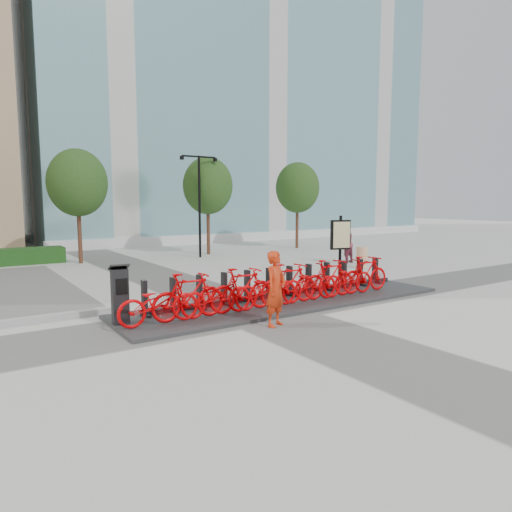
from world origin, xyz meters
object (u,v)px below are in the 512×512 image
pedestrian (345,243)px  map_sign (340,238)px  bike_0 (159,302)px  construction_barrel (362,257)px  worker_red (276,289)px  kiosk (120,295)px

pedestrian → map_sign: map_sign is taller
bike_0 → pedestrian: (11.12, 5.51, 0.33)m
construction_barrel → map_sign: bearing=-150.1°
bike_0 → map_sign: map_sign is taller
worker_red → kiosk: bearing=125.7°
kiosk → map_sign: 8.59m
bike_0 → worker_red: 2.58m
kiosk → map_sign: (8.37, 1.78, 0.78)m
construction_barrel → bike_0: bearing=-159.5°
worker_red → construction_barrel: size_ratio=1.89×
bike_0 → construction_barrel: size_ratio=2.09×
bike_0 → construction_barrel: (10.53, 3.94, -0.12)m
bike_0 → worker_red: (2.21, -1.31, 0.27)m
worker_red → pedestrian: (8.91, 6.82, 0.06)m
worker_red → pedestrian: pedestrian is taller
pedestrian → map_sign: 4.74m
worker_red → pedestrian: bearing=15.4°
bike_0 → kiosk: size_ratio=1.39×
bike_0 → pedestrian: bearing=-63.6°
kiosk → pedestrian: bearing=28.4°
kiosk → worker_red: worker_red is taller
kiosk → map_sign: bearing=17.5°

